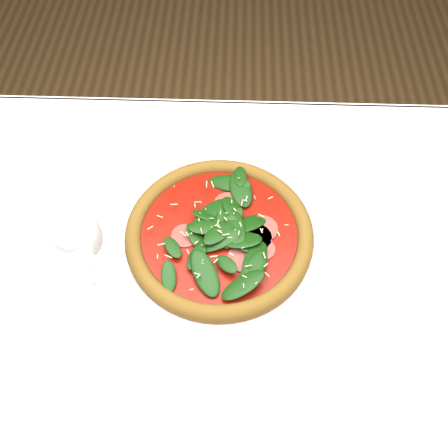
{
  "coord_description": "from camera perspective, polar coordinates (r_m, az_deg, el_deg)",
  "views": [
    {
      "loc": [
        0.04,
        -0.38,
        1.46
      ],
      "look_at": [
        0.02,
        0.08,
        0.77
      ],
      "focal_mm": 40.0,
      "sensor_mm": 36.0,
      "label": 1
    }
  ],
  "objects": [
    {
      "name": "wine_glass",
      "position": [
        0.71,
        -16.75,
        -1.61
      ],
      "size": [
        0.08,
        0.08,
        0.19
      ],
      "color": "silver",
      "rests_on": "dining_table"
    },
    {
      "name": "ground",
      "position": [
        1.51,
        -0.98,
        -19.25
      ],
      "size": [
        6.0,
        6.0,
        0.0
      ],
      "primitive_type": "plane",
      "color": "brown",
      "rests_on": "ground"
    },
    {
      "name": "plate",
      "position": [
        0.83,
        -0.53,
        -1.73
      ],
      "size": [
        0.36,
        0.36,
        0.02
      ],
      "color": "white",
      "rests_on": "dining_table"
    },
    {
      "name": "dining_table",
      "position": [
        0.9,
        -1.58,
        -8.72
      ],
      "size": [
        1.21,
        0.81,
        0.75
      ],
      "color": "white",
      "rests_on": "ground"
    },
    {
      "name": "pizza",
      "position": [
        0.81,
        -0.54,
        -0.96
      ],
      "size": [
        0.32,
        0.32,
        0.04
      ],
      "rotation": [
        0.0,
        0.0,
        0.03
      ],
      "color": "#975524",
      "rests_on": "plate"
    }
  ]
}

